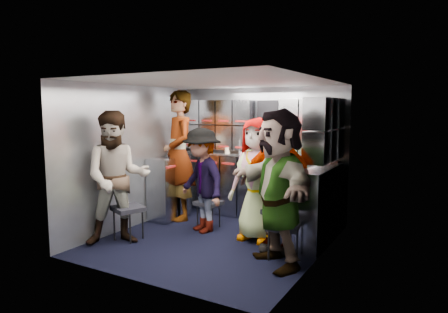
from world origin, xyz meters
The scene contains 29 objects.
floor centered at (0.00, 0.00, 0.00)m, with size 3.00×3.00×0.00m, color black.
wall_back centered at (0.00, 1.50, 1.05)m, with size 2.80×0.04×2.10m, color gray.
wall_left centered at (-1.40, 0.00, 1.05)m, with size 0.04×3.00×2.10m, color gray.
wall_right centered at (1.40, 0.00, 1.05)m, with size 0.04×3.00×2.10m, color gray.
ceiling centered at (0.00, 0.00, 2.10)m, with size 2.80×3.00×0.02m, color silver.
cart_bank_back centered at (0.00, 1.29, 0.49)m, with size 2.68×0.38×0.99m, color gray.
cart_bank_left centered at (-1.19, 0.56, 0.49)m, with size 0.38×0.76×0.99m, color gray.
counter centered at (0.00, 1.29, 1.01)m, with size 2.68×0.42×0.03m, color #B7B9BE.
locker_bank_back centered at (0.00, 1.35, 1.49)m, with size 2.68×0.28×0.82m, color gray.
locker_bank_right centered at (1.25, 0.70, 1.49)m, with size 0.28×1.00×0.82m, color gray.
right_cabinet centered at (1.25, 0.60, 0.50)m, with size 0.28×1.20×1.00m, color gray.
coffee_niche centered at (0.18, 1.41, 1.47)m, with size 0.46×0.16×0.84m, color black, non-canonical shape.
red_latch_strip centered at (0.00, 1.09, 0.88)m, with size 2.60×0.02×0.03m, color maroon.
jump_seat_near_left centered at (-1.03, -0.55, 0.40)m, with size 0.50×0.49×0.46m.
jump_seat_mid_left centered at (-0.37, 0.43, 0.36)m, with size 0.37×0.36×0.40m.
jump_seat_center centered at (0.48, 0.49, 0.37)m, with size 0.40×0.39×0.41m.
jump_seat_mid_right centered at (0.86, 0.23, 0.42)m, with size 0.51×0.49×0.47m.
jump_seat_near_right centered at (1.05, -0.20, 0.38)m, with size 0.42×0.40×0.43m.
attendant_standing centered at (-1.05, 0.64, 1.02)m, with size 0.75×0.49×2.05m, color black.
attendant_arc_a centered at (-1.03, -0.73, 0.87)m, with size 0.84×0.66×1.74m, color black.
attendant_arc_b centered at (-0.37, 0.25, 0.75)m, with size 0.97×0.55×1.49m, color black.
attendant_arc_c centered at (0.48, 0.31, 0.82)m, with size 0.80×0.52×1.65m, color black.
attendant_arc_d centered at (0.86, 0.05, 0.82)m, with size 0.96×0.40×1.65m, color black.
attendant_arc_e centered at (1.05, -0.38, 0.88)m, with size 1.64×0.52×1.77m, color black.
bottle_left centered at (-0.26, 1.24, 1.15)m, with size 0.06×0.06×0.23m, color white.
bottle_mid centered at (0.21, 1.24, 1.14)m, with size 0.07×0.07×0.22m, color white.
bottle_right centered at (0.79, 1.24, 1.17)m, with size 0.07×0.07×0.28m, color white.
cup_left centered at (-0.50, 1.23, 1.08)m, with size 0.08×0.08×0.10m, color beige.
cup_right centered at (0.86, 1.23, 1.08)m, with size 0.09×0.09×0.10m, color beige.
Camera 1 is at (2.68, -4.46, 1.76)m, focal length 32.00 mm.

